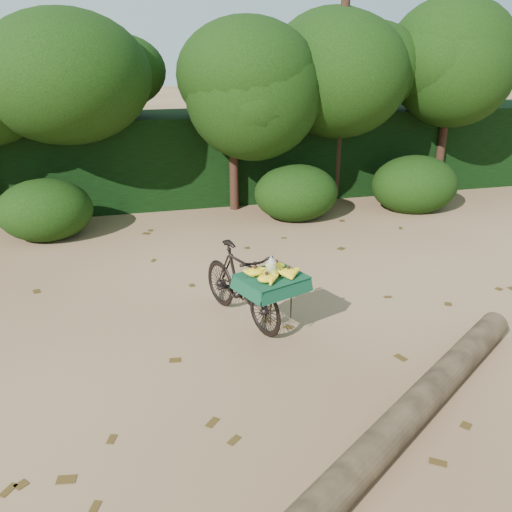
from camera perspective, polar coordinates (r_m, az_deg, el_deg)
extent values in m
plane|color=tan|center=(6.30, 3.68, -8.48)|extent=(80.00, 80.00, 0.00)
imported|color=black|center=(6.45, -1.58, -2.97)|extent=(0.96, 1.62, 0.94)
cube|color=black|center=(5.88, 1.64, -2.28)|extent=(0.46, 0.51, 0.02)
cube|color=#124525|center=(5.88, 1.65, -2.14)|extent=(0.83, 0.77, 0.01)
ellipsoid|color=olive|center=(5.89, 2.16, -1.55)|extent=(0.09, 0.07, 0.10)
ellipsoid|color=olive|center=(5.90, 1.32, -1.52)|extent=(0.09, 0.07, 0.10)
ellipsoid|color=olive|center=(5.82, 1.13, -1.85)|extent=(0.09, 0.07, 0.10)
ellipsoid|color=olive|center=(5.82, 1.98, -1.88)|extent=(0.09, 0.07, 0.10)
cylinder|color=#EAE5C6|center=(5.85, 1.60, -1.27)|extent=(0.11, 0.11, 0.14)
cylinder|color=brown|center=(5.16, 16.44, -15.02)|extent=(3.50, 2.52, 0.29)
cube|color=black|center=(11.82, -5.90, 10.42)|extent=(26.00, 1.80, 1.80)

